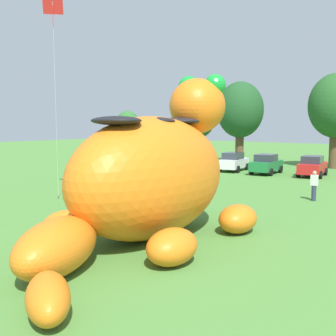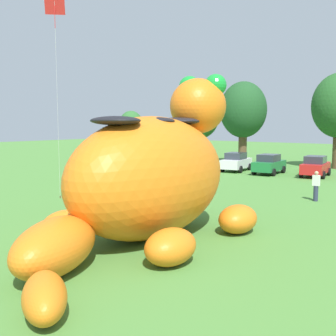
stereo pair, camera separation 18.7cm
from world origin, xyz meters
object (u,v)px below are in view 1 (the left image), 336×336
Objects in this scene: spectator_near_inflatable at (166,182)px; car_white at (233,162)px; giant_inflatable_creature at (152,175)px; spectator_mid_field at (142,177)px; car_green at (266,164)px; car_red at (312,166)px; spectator_by_cars at (314,186)px; car_silver at (197,160)px; tethered_flying_kite at (53,4)px.

car_white is at bearing 101.53° from spectator_near_inflatable.
spectator_mid_field is (-7.47, 7.94, -1.54)m from giant_inflatable_creature.
car_green reaches higher than spectator_mid_field.
car_white and car_red have the same top height.
spectator_by_cars is (10.57, -10.20, -0.01)m from car_white.
spectator_near_inflatable is 2.46m from spectator_mid_field.
spectator_mid_field is at bearing -162.52° from spectator_by_cars.
spectator_near_inflatable and spectator_by_cars have the same top height.
car_silver is 17.70m from spectator_by_cars.
tethered_flying_kite reaches higher than car_silver.
car_silver is 11.05m from car_red.
spectator_near_inflatable is (2.83, -13.89, -0.01)m from car_white.
giant_inflatable_creature is 3.01× the size of car_silver.
tethered_flying_kite is (-9.43, 2.79, 8.56)m from giant_inflatable_creature.
giant_inflatable_creature is at bearing -103.48° from spectator_by_cars.
car_green is 12.42m from spectator_by_cars.
car_green reaches higher than spectator_near_inflatable.
car_silver is at bearing 119.25° from giant_inflatable_creature.
giant_inflatable_creature reaches higher than car_silver.
giant_inflatable_creature reaches higher than car_green.
car_silver is at bearing 108.37° from spectator_mid_field.
car_green is at bearing 125.88° from spectator_by_cars.
car_green is at bearing 75.32° from tethered_flying_kite.
car_silver is at bearing 116.33° from spectator_near_inflatable.
giant_inflatable_creature is at bearing -87.79° from car_red.
car_green is (-4.61, 21.19, -1.53)m from giant_inflatable_creature.
spectator_mid_field and spectator_by_cars have the same top height.
tethered_flying_kite is (-4.82, -18.40, 10.10)m from car_green.
giant_inflatable_creature is 7.33× the size of spectator_near_inflatable.
spectator_mid_field is (-2.86, -13.25, -0.01)m from car_green.
tethered_flying_kite is (2.45, -18.42, 10.10)m from car_silver.
spectator_mid_field is at bearing 168.37° from spectator_near_inflatable.
car_silver is 0.99× the size of car_green.
car_white is 14.18m from spectator_near_inflatable.
car_silver reaches higher than spectator_near_inflatable.
spectator_by_cars is (10.14, 3.19, 0.00)m from spectator_mid_field.
spectator_near_inflatable is 1.00× the size of spectator_by_cars.
car_white is 2.52× the size of spectator_near_inflatable.
car_green is 13.76m from spectator_near_inflatable.
car_silver reaches higher than spectator_by_cars.
spectator_near_inflatable is (-4.22, -14.41, -0.01)m from car_red.
car_white is at bearing 136.00° from spectator_by_cars.
giant_inflatable_creature is 11.55m from spectator_by_cars.
giant_inflatable_creature is at bearing -60.75° from car_silver.
car_white is (-7.90, 21.33, -1.53)m from giant_inflatable_creature.
giant_inflatable_creature is 13.04m from tethered_flying_kite.
spectator_mid_field is at bearing -102.18° from car_green.
spectator_mid_field is at bearing 133.28° from giant_inflatable_creature.
giant_inflatable_creature is at bearing -77.72° from car_green.
tethered_flying_kite is at bearing -82.43° from car_silver.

